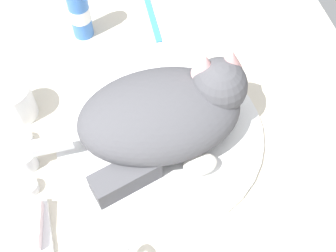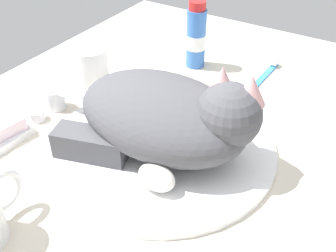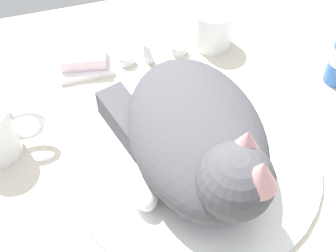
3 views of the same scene
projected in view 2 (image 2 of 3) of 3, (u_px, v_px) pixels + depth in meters
The scene contains 8 objects.
ground_plane at pixel (162, 156), 66.94cm from camera, with size 110.00×82.50×3.00cm, color beige.
sink_basin at pixel (162, 147), 65.73cm from camera, with size 36.04×36.04×1.06cm, color white.
faucet at pixel (60, 98), 73.76cm from camera, with size 12.07×10.17×5.78cm.
cat at pixel (170, 116), 61.15cm from camera, with size 20.68×28.75×14.78cm.
rinse_cup at pixel (91, 65), 81.46cm from camera, with size 6.74×6.74×7.12cm.
soap_dish at pixel (2, 137), 67.71cm from camera, with size 9.00×6.40×1.20cm, color white.
toothpaste_bottle at pixel (196, 37), 85.00cm from camera, with size 4.14×4.14×14.12cm.
toothbrush at pixel (263, 76), 84.18cm from camera, with size 15.76×1.75×1.60cm.
Camera 2 is at (-42.76, -27.73, 42.19)cm, focal length 44.17 mm.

